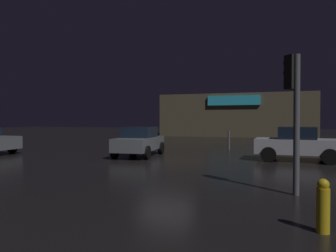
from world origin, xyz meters
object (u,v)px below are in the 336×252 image
(car_near, at_px, (139,141))
(traffic_signal_main, at_px, (293,97))
(store_building, at_px, (238,116))
(fire_hydrant, at_px, (323,206))
(car_crossing, at_px, (298,144))

(car_near, bearing_deg, traffic_signal_main, -43.02)
(store_building, distance_m, traffic_signal_main, 31.40)
(store_building, height_order, fire_hydrant, store_building)
(car_near, height_order, car_crossing, car_crossing)
(store_building, xyz_separation_m, car_crossing, (5.25, -23.74, -1.66))
(car_near, xyz_separation_m, fire_hydrant, (7.62, -9.66, -0.34))
(car_near, distance_m, fire_hydrant, 12.30)
(car_crossing, bearing_deg, car_near, -176.37)
(store_building, bearing_deg, traffic_signal_main, -81.53)
(traffic_signal_main, height_order, car_near, traffic_signal_main)
(traffic_signal_main, bearing_deg, car_near, 136.98)
(fire_hydrant, bearing_deg, car_crossing, 88.27)
(traffic_signal_main, bearing_deg, car_crossing, 85.09)
(car_near, bearing_deg, fire_hydrant, -51.73)
(traffic_signal_main, height_order, car_crossing, traffic_signal_main)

